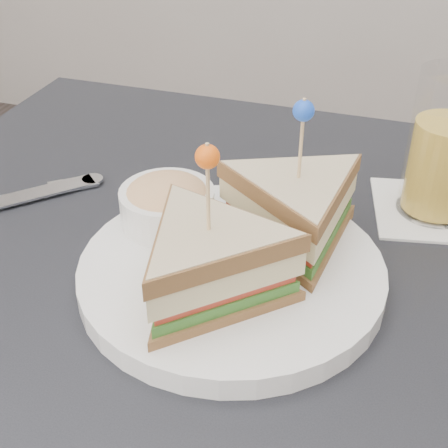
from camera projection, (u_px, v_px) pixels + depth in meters
table at (212, 330)px, 0.63m from camera, size 0.80×0.80×0.75m
plate_meal at (240, 240)px, 0.55m from camera, size 0.34×0.34×0.16m
cutlery_fork at (24, 195)px, 0.70m from camera, size 0.15×0.14×0.01m
drink_set at (445, 154)px, 0.64m from camera, size 0.15×0.15×0.16m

